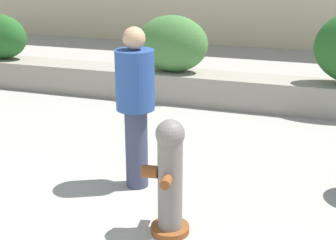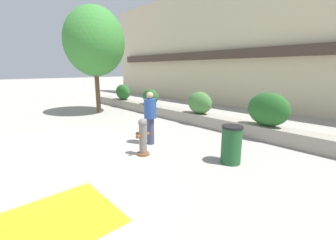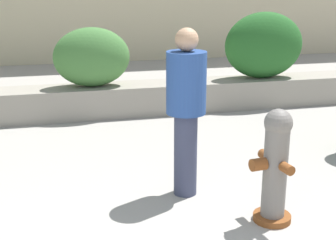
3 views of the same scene
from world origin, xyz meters
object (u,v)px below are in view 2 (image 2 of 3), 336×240
at_px(pedestrian, 150,115).
at_px(trash_bin, 231,144).
at_px(street_tree, 94,42).
at_px(hedge_bush_2, 200,103).
at_px(hedge_bush_1, 150,97).
at_px(hedge_bush_3, 268,109).
at_px(hedge_bush_0, 123,92).
at_px(fire_hydrant, 143,136).

bearing_deg(pedestrian, trash_bin, 12.70).
bearing_deg(trash_bin, street_tree, 176.11).
bearing_deg(hedge_bush_2, street_tree, -159.72).
height_order(street_tree, trash_bin, street_tree).
bearing_deg(hedge_bush_1, trash_bin, -21.47).
distance_m(hedge_bush_1, hedge_bush_3, 6.53).
relative_size(hedge_bush_3, street_tree, 0.26).
distance_m(hedge_bush_0, trash_bin, 10.03).
xyz_separation_m(hedge_bush_1, trash_bin, (6.80, -2.68, -0.42)).
relative_size(fire_hydrant, trash_bin, 1.07).
bearing_deg(hedge_bush_2, trash_bin, -39.05).
bearing_deg(street_tree, hedge_bush_3, 13.50).
height_order(hedge_bush_1, trash_bin, hedge_bush_1).
relative_size(hedge_bush_3, pedestrian, 0.84).
xyz_separation_m(hedge_bush_3, street_tree, (-8.63, -2.07, 2.76)).
height_order(fire_hydrant, trash_bin, fire_hydrant).
relative_size(hedge_bush_2, hedge_bush_3, 0.86).
bearing_deg(trash_bin, hedge_bush_1, 158.53).
xyz_separation_m(hedge_bush_1, hedge_bush_3, (6.53, 0.00, 0.15)).
bearing_deg(street_tree, pedestrian, -10.89).
bearing_deg(hedge_bush_1, hedge_bush_3, 0.00).
bearing_deg(hedge_bush_0, hedge_bush_2, 0.00).
height_order(hedge_bush_0, hedge_bush_2, hedge_bush_0).
bearing_deg(fire_hydrant, hedge_bush_0, 152.09).
relative_size(hedge_bush_1, hedge_bush_3, 0.81).
relative_size(hedge_bush_2, pedestrian, 0.72).
bearing_deg(fire_hydrant, street_tree, 164.01).
bearing_deg(pedestrian, hedge_bush_3, 54.04).
bearing_deg(trash_bin, hedge_bush_3, 95.89).
distance_m(hedge_bush_1, pedestrian, 5.29).
distance_m(hedge_bush_2, trash_bin, 4.27).
relative_size(hedge_bush_2, fire_hydrant, 1.15).
bearing_deg(hedge_bush_2, hedge_bush_3, 0.00).
relative_size(hedge_bush_1, trash_bin, 1.16).
xyz_separation_m(hedge_bush_0, street_tree, (0.75, -2.07, 2.86)).
height_order(hedge_bush_3, pedestrian, pedestrian).
bearing_deg(fire_hydrant, trash_bin, 33.91).
xyz_separation_m(hedge_bush_2, fire_hydrant, (1.27, -4.04, -0.43)).
height_order(hedge_bush_0, hedge_bush_3, hedge_bush_3).
height_order(hedge_bush_1, pedestrian, pedestrian).
height_order(hedge_bush_1, hedge_bush_2, hedge_bush_2).
distance_m(hedge_bush_3, fire_hydrant, 4.44).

